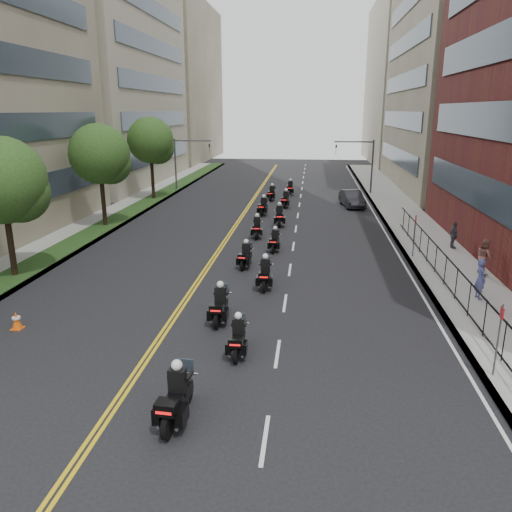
{
  "coord_description": "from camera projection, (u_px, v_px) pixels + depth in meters",
  "views": [
    {
      "loc": [
        4.23,
        -11.47,
        8.56
      ],
      "look_at": [
        1.54,
        12.83,
        1.38
      ],
      "focal_mm": 35.0,
      "sensor_mm": 36.0,
      "label": 1
    }
  ],
  "objects": [
    {
      "name": "building_right_far",
      "position": [
        419.0,
        82.0,
        82.25
      ],
      "size": [
        15.0,
        28.0,
        26.0
      ],
      "primitive_type": "cube",
      "color": "#ACA28B",
      "rests_on": "ground"
    },
    {
      "name": "pedestrian_b",
      "position": [
        485.0,
        256.0,
        26.42
      ],
      "size": [
        0.84,
        1.01,
        1.89
      ],
      "primitive_type": "imported",
      "rotation": [
        0.0,
        0.0,
        1.71
      ],
      "color": "#8A564B",
      "rests_on": "sidewalk_right"
    },
    {
      "name": "building_right_tan",
      "position": [
        478.0,
        47.0,
        53.08
      ],
      "size": [
        15.11,
        28.0,
        30.0
      ],
      "color": "#786F57",
      "rests_on": "ground"
    },
    {
      "name": "motorcycle_11",
      "position": [
        290.0,
        189.0,
        51.97
      ],
      "size": [
        0.54,
        2.31,
        1.71
      ],
      "rotation": [
        0.0,
        0.0,
        -0.03
      ],
      "color": "black",
      "rests_on": "ground"
    },
    {
      "name": "building_left_mid",
      "position": [
        86.0,
        33.0,
        57.11
      ],
      "size": [
        16.11,
        28.0,
        34.0
      ],
      "color": "#ACA28B",
      "rests_on": "ground"
    },
    {
      "name": "motorcycle_1",
      "position": [
        238.0,
        338.0,
        18.01
      ],
      "size": [
        0.5,
        2.16,
        1.59
      ],
      "rotation": [
        0.0,
        0.0,
        0.02
      ],
      "color": "black",
      "rests_on": "ground"
    },
    {
      "name": "motorcycle_7",
      "position": [
        279.0,
        217.0,
        38.13
      ],
      "size": [
        0.67,
        2.47,
        1.83
      ],
      "rotation": [
        0.0,
        0.0,
        0.09
      ],
      "color": "black",
      "rests_on": "ground"
    },
    {
      "name": "street_trees",
      "position": [
        67.0,
        167.0,
        31.26
      ],
      "size": [
        4.4,
        38.4,
        7.98
      ],
      "color": "black",
      "rests_on": "ground"
    },
    {
      "name": "traffic_cone",
      "position": [
        16.0,
        320.0,
        20.19
      ],
      "size": [
        0.44,
        0.44,
        0.74
      ],
      "color": "#EF570C",
      "rests_on": "ground"
    },
    {
      "name": "motorcycle_9",
      "position": [
        286.0,
        200.0,
        45.26
      ],
      "size": [
        0.65,
        2.35,
        1.73
      ],
      "rotation": [
        0.0,
        0.0,
        -0.1
      ],
      "color": "black",
      "rests_on": "ground"
    },
    {
      "name": "motorcycle_10",
      "position": [
        272.0,
        194.0,
        48.8
      ],
      "size": [
        0.65,
        2.27,
        1.68
      ],
      "rotation": [
        0.0,
        0.0,
        -0.11
      ],
      "color": "black",
      "rests_on": "ground"
    },
    {
      "name": "motorcycle_6",
      "position": [
        257.0,
        228.0,
        34.66
      ],
      "size": [
        0.57,
        2.28,
        1.68
      ],
      "rotation": [
        0.0,
        0.0,
        0.06
      ],
      "color": "black",
      "rests_on": "ground"
    },
    {
      "name": "iron_fence",
      "position": [
        451.0,
        277.0,
        23.82
      ],
      "size": [
        0.05,
        28.0,
        1.5
      ],
      "color": "black",
      "rests_on": "sidewalk_right"
    },
    {
      "name": "traffic_signal_left",
      "position": [
        184.0,
        157.0,
        53.82
      ],
      "size": [
        4.09,
        0.2,
        5.6
      ],
      "color": "#3F3F44",
      "rests_on": "ground"
    },
    {
      "name": "motorcycle_4",
      "position": [
        246.0,
        256.0,
        28.08
      ],
      "size": [
        0.63,
        2.16,
        1.6
      ],
      "rotation": [
        0.0,
        0.0,
        -0.12
      ],
      "color": "black",
      "rests_on": "ground"
    },
    {
      "name": "parked_sedan",
      "position": [
        352.0,
        199.0,
        45.68
      ],
      "size": [
        2.3,
        4.74,
        1.5
      ],
      "primitive_type": "imported",
      "rotation": [
        0.0,
        0.0,
        0.16
      ],
      "color": "black",
      "rests_on": "ground"
    },
    {
      "name": "pedestrian_c",
      "position": [
        454.0,
        235.0,
        31.31
      ],
      "size": [
        0.54,
        1.02,
        1.67
      ],
      "primitive_type": "imported",
      "rotation": [
        0.0,
        0.0,
        1.71
      ],
      "color": "#3D3E45",
      "rests_on": "sidewalk_right"
    },
    {
      "name": "motorcycle_3",
      "position": [
        265.0,
        275.0,
        24.81
      ],
      "size": [
        0.54,
        2.35,
        1.73
      ],
      "rotation": [
        0.0,
        0.0,
        0.02
      ],
      "color": "black",
      "rests_on": "ground"
    },
    {
      "name": "motorcycle_2",
      "position": [
        220.0,
        306.0,
        20.81
      ],
      "size": [
        0.54,
        2.37,
        1.75
      ],
      "rotation": [
        0.0,
        0.0,
        -0.0
      ],
      "color": "black",
      "rests_on": "ground"
    },
    {
      "name": "ground",
      "position": [
        150.0,
        432.0,
        13.8
      ],
      "size": [
        160.0,
        160.0,
        0.0
      ],
      "primitive_type": "plane",
      "color": "black",
      "rests_on": "ground"
    },
    {
      "name": "motorcycle_0",
      "position": [
        176.0,
        398.0,
        14.08
      ],
      "size": [
        0.64,
        2.51,
        1.85
      ],
      "rotation": [
        0.0,
        0.0,
        -0.07
      ],
      "color": "black",
      "rests_on": "ground"
    },
    {
      "name": "motorcycle_8",
      "position": [
        263.0,
        207.0,
        42.01
      ],
      "size": [
        0.66,
        2.36,
        1.74
      ],
      "rotation": [
        0.0,
        0.0,
        -0.1
      ],
      "color": "black",
      "rests_on": "ground"
    },
    {
      "name": "sidewalk_left",
      "position": [
        101.0,
        223.0,
        38.88
      ],
      "size": [
        4.0,
        90.0,
        0.15
      ],
      "primitive_type": "cube",
      "color": "gray",
      "rests_on": "ground"
    },
    {
      "name": "traffic_signal_right",
      "position": [
        363.0,
        159.0,
        51.8
      ],
      "size": [
        4.09,
        0.2,
        5.6
      ],
      "color": "#3F3F44",
      "rests_on": "ground"
    },
    {
      "name": "grass_strip",
      "position": [
        111.0,
        222.0,
        38.77
      ],
      "size": [
        2.0,
        90.0,
        0.04
      ],
      "primitive_type": "cube",
      "color": "#193312",
      "rests_on": "sidewalk_left"
    },
    {
      "name": "sidewalk_right",
      "position": [
        417.0,
        231.0,
        36.35
      ],
      "size": [
        4.0,
        90.0,
        0.15
      ],
      "primitive_type": "cube",
      "color": "gray",
      "rests_on": "ground"
    },
    {
      "name": "building_left_far",
      "position": [
        163.0,
        83.0,
        86.85
      ],
      "size": [
        16.0,
        28.0,
        26.0
      ],
      "primitive_type": "cube",
      "color": "#786F57",
      "rests_on": "ground"
    },
    {
      "name": "pedestrian_a",
      "position": [
        480.0,
        279.0,
        22.89
      ],
      "size": [
        0.55,
        0.75,
        1.91
      ],
      "primitive_type": "imported",
      "rotation": [
        0.0,
        0.0,
        1.71
      ],
      "color": "#454A7F",
      "rests_on": "sidewalk_right"
    },
    {
      "name": "motorcycle_5",
      "position": [
        275.0,
        241.0,
        31.35
      ],
      "size": [
        0.53,
        2.14,
        1.58
      ],
      "rotation": [
        0.0,
        0.0,
        -0.06
      ],
      "color": "black",
      "rests_on": "ground"
    }
  ]
}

